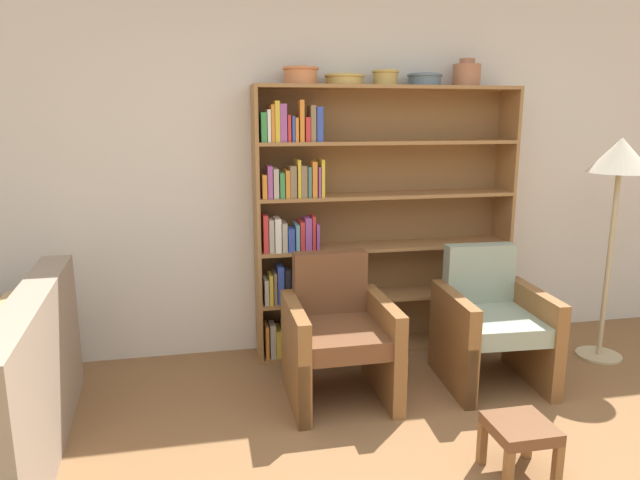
# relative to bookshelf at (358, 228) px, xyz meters

# --- Properties ---
(wall_back) EXTENTS (12.00, 0.06, 2.75)m
(wall_back) POSITION_rel_bookshelf_xyz_m (-0.03, 0.18, 0.43)
(wall_back) COLOR silver
(wall_back) RESTS_ON ground
(bookshelf) EXTENTS (1.92, 0.30, 1.96)m
(bookshelf) POSITION_rel_bookshelf_xyz_m (0.00, 0.00, 0.00)
(bookshelf) COLOR olive
(bookshelf) RESTS_ON ground
(bowl_olive) EXTENTS (0.25, 0.25, 0.12)m
(bowl_olive) POSITION_rel_bookshelf_xyz_m (-0.42, -0.01, 1.08)
(bowl_olive) COLOR #C67547
(bowl_olive) RESTS_ON bookshelf
(bowl_cream) EXTENTS (0.28, 0.28, 0.07)m
(bowl_cream) POSITION_rel_bookshelf_xyz_m (-0.11, -0.01, 1.06)
(bowl_cream) COLOR tan
(bowl_cream) RESTS_ON bookshelf
(bowl_copper) EXTENTS (0.19, 0.19, 0.10)m
(bowl_copper) POSITION_rel_bookshelf_xyz_m (0.18, -0.01, 1.07)
(bowl_copper) COLOR tan
(bowl_copper) RESTS_ON bookshelf
(bowl_sage) EXTENTS (0.25, 0.25, 0.08)m
(bowl_sage) POSITION_rel_bookshelf_xyz_m (0.47, -0.01, 1.06)
(bowl_sage) COLOR slate
(bowl_sage) RESTS_ON bookshelf
(vase_tall) EXTENTS (0.20, 0.20, 0.19)m
(vase_tall) POSITION_rel_bookshelf_xyz_m (0.79, -0.01, 1.10)
(vase_tall) COLOR #A36647
(vase_tall) RESTS_ON bookshelf
(armchair_leather) EXTENTS (0.64, 0.68, 0.89)m
(armchair_leather) POSITION_rel_bookshelf_xyz_m (-0.31, -0.70, -0.54)
(armchair_leather) COLOR brown
(armchair_leather) RESTS_ON ground
(armchair_cushioned) EXTENTS (0.68, 0.72, 0.89)m
(armchair_cushioned) POSITION_rel_bookshelf_xyz_m (0.73, -0.70, -0.54)
(armchair_cushioned) COLOR brown
(armchair_cushioned) RESTS_ON ground
(floor_lamp) EXTENTS (0.43, 0.43, 1.61)m
(floor_lamp) POSITION_rel_bookshelf_xyz_m (1.73, -0.52, 0.45)
(floor_lamp) COLOR tan
(floor_lamp) RESTS_ON ground
(footstool) EXTENTS (0.30, 0.30, 0.29)m
(footstool) POSITION_rel_bookshelf_xyz_m (0.37, -1.70, -0.72)
(footstool) COLOR brown
(footstool) RESTS_ON ground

